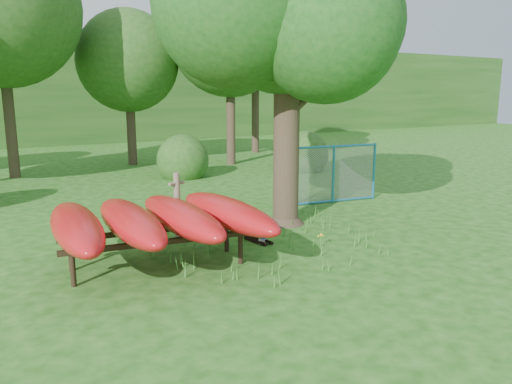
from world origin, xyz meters
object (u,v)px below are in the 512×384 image
fence_section (333,174)px  husky_dog (258,234)px  oak_tree (286,2)px  kayak_rack (156,220)px

fence_section → husky_dog: bearing=-141.9°
oak_tree → fence_section: oak_tree is taller
kayak_rack → fence_section: bearing=31.2°
oak_tree → husky_dog: bearing=-143.8°
kayak_rack → fence_section: (5.81, 2.36, -0.06)m
husky_dog → kayak_rack: bearing=-176.5°
kayak_rack → husky_dog: size_ratio=3.63×
kayak_rack → oak_tree: bearing=29.3°
husky_dog → fence_section: size_ratio=0.37×
oak_tree → husky_dog: size_ratio=7.25×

